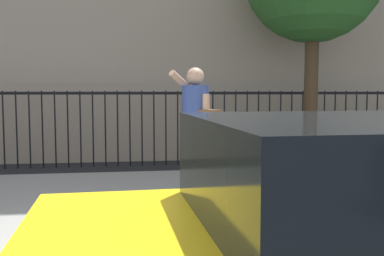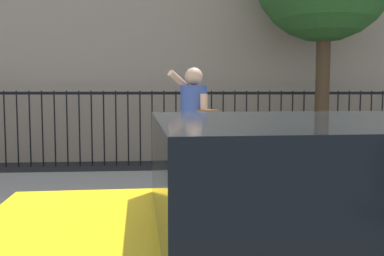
% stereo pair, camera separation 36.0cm
% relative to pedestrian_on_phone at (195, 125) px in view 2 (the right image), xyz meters
% --- Properties ---
extents(sidewalk, '(28.00, 4.40, 0.15)m').
position_rel_pedestrian_on_phone_xyz_m(sidewalk, '(-0.97, 0.19, -1.09)').
color(sidewalk, gray).
rests_on(sidewalk, ground).
extents(iron_fence, '(12.03, 0.04, 1.60)m').
position_rel_pedestrian_on_phone_xyz_m(iron_fence, '(-0.97, 3.89, -0.14)').
color(iron_fence, black).
rests_on(iron_fence, ground).
extents(pedestrian_on_phone, '(0.63, 0.72, 1.74)m').
position_rel_pedestrian_on_phone_xyz_m(pedestrian_on_phone, '(0.00, 0.00, 0.00)').
color(pedestrian_on_phone, tan).
rests_on(pedestrian_on_phone, sidewalk).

